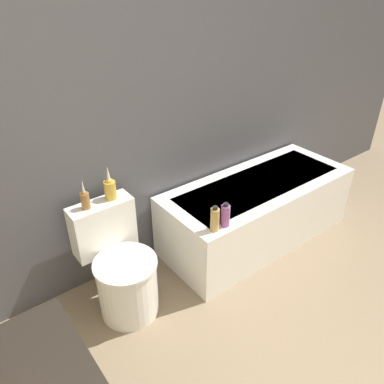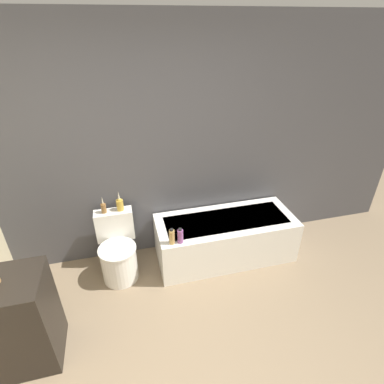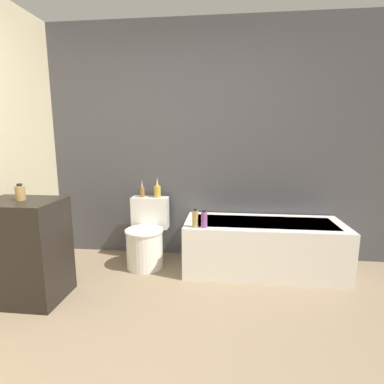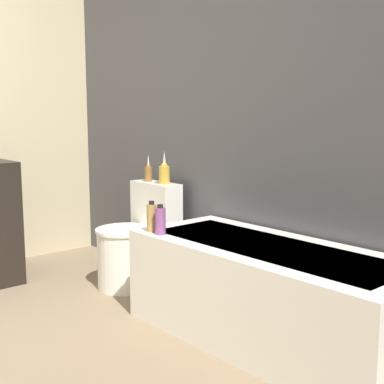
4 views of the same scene
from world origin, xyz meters
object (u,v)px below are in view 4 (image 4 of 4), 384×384
object	(u,v)px
toilet	(134,244)
vase_silver	(164,172)
shampoo_bottle_tall	(152,218)
bathtub	(270,295)
shampoo_bottle_short	(160,221)
vase_gold	(148,172)

from	to	relation	value
toilet	vase_silver	xyz separation A→B (m)	(0.09, 0.21, 0.49)
vase_silver	shampoo_bottle_tall	xyz separation A→B (m)	(0.47, -0.47, -0.18)
vase_silver	toilet	bearing A→B (deg)	-112.59
shampoo_bottle_tall	bathtub	bearing A→B (deg)	20.49
bathtub	shampoo_bottle_short	world-z (taller)	shampoo_bottle_short
bathtub	vase_gold	bearing A→B (deg)	171.17
toilet	shampoo_bottle_short	xyz separation A→B (m)	(0.64, -0.26, 0.30)
vase_gold	shampoo_bottle_tall	bearing A→B (deg)	-35.46
vase_gold	shampoo_bottle_tall	xyz separation A→B (m)	(0.64, -0.46, -0.17)
toilet	shampoo_bottle_tall	xyz separation A→B (m)	(0.56, -0.26, 0.31)
toilet	vase_silver	size ratio (longest dim) A/B	3.08
vase_gold	shampoo_bottle_short	bearing A→B (deg)	-32.37
toilet	vase_silver	world-z (taller)	vase_silver
toilet	vase_gold	distance (m)	0.52
toilet	vase_silver	distance (m)	0.54
vase_gold	shampoo_bottle_short	size ratio (longest dim) A/B	1.16
shampoo_bottle_short	vase_gold	bearing A→B (deg)	147.63
vase_silver	shampoo_bottle_tall	world-z (taller)	vase_silver
vase_gold	shampoo_bottle_short	world-z (taller)	vase_gold
bathtub	shampoo_bottle_tall	distance (m)	0.80
toilet	shampoo_bottle_short	world-z (taller)	toilet
bathtub	toilet	xyz separation A→B (m)	(-1.23, 0.01, 0.03)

